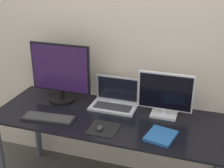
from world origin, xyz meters
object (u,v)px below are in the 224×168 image
Objects in this scene: monitor_left at (60,72)px; mouse at (100,128)px; monitor_right at (165,95)px; book at (161,136)px; laptop at (115,99)px; keyboard at (48,118)px.

mouse is at bearing -36.95° from monitor_left.
monitor_right is 0.36m from book.
monitor_left reaches higher than monitor_right.
laptop is 1.54× the size of book.
monitor_left is 2.15× the size of book.
keyboard is at bearing -137.63° from laptop.
book is at bearing -83.93° from monitor_right.
monitor_right is at bearing 96.07° from book.
mouse is at bearing -4.18° from keyboard.
monitor_left is 0.50m from laptop.
mouse is 0.26× the size of book.
laptop reaches higher than book.
mouse is (0.02, -0.41, -0.04)m from laptop.
book is at bearing 1.33° from keyboard.
monitor_right is 6.56× the size of mouse.
keyboard is at bearing 175.82° from mouse.
keyboard is 1.71× the size of book.
laptop is at bearing 141.38° from book.
laptop is at bearing 92.91° from mouse.
monitor_right reaches higher than book.
monitor_left is 0.88m from monitor_right.
monitor_left is 8.15× the size of mouse.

